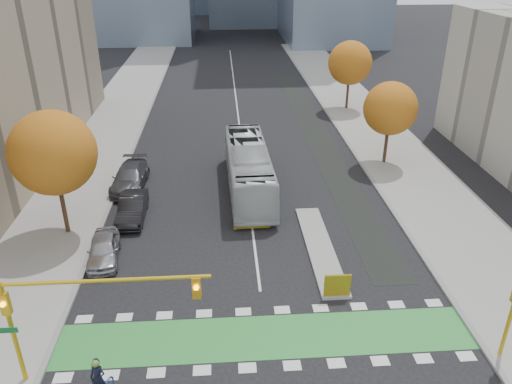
{
  "coord_description": "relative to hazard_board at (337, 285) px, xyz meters",
  "views": [
    {
      "loc": [
        -1.77,
        -16.75,
        16.77
      ],
      "look_at": [
        0.2,
        11.12,
        3.0
      ],
      "focal_mm": 35.0,
      "sensor_mm": 36.0,
      "label": 1
    }
  ],
  "objects": [
    {
      "name": "centre_line",
      "position": [
        -4.0,
        35.8,
        -0.8
      ],
      "size": [
        0.15,
        70.0,
        0.01
      ],
      "primitive_type": "cube",
      "color": "silver",
      "rests_on": "ground"
    },
    {
      "name": "parked_car_b",
      "position": [
        -12.06,
        9.53,
        -0.01
      ],
      "size": [
        1.73,
        4.82,
        1.58
      ],
      "primitive_type": "imported",
      "rotation": [
        0.0,
        0.0,
        0.01
      ],
      "color": "black",
      "rests_on": "ground"
    },
    {
      "name": "bike_lane_paint",
      "position": [
        3.5,
        25.8,
        -0.8
      ],
      "size": [
        2.5,
        50.0,
        0.01
      ],
      "primitive_type": "cube",
      "color": "black",
      "rests_on": "ground"
    },
    {
      "name": "tree_west",
      "position": [
        -16.0,
        7.8,
        4.82
      ],
      "size": [
        5.2,
        5.2,
        8.22
      ],
      "color": "#332114",
      "rests_on": "ground"
    },
    {
      "name": "median_island",
      "position": [
        0.0,
        4.8,
        -0.72
      ],
      "size": [
        1.6,
        10.0,
        0.16
      ],
      "primitive_type": "cube",
      "color": "gray",
      "rests_on": "ground"
    },
    {
      "name": "parked_car_c",
      "position": [
        -13.0,
        14.53,
        0.04
      ],
      "size": [
        2.57,
        5.87,
        1.68
      ],
      "primitive_type": "imported",
      "rotation": [
        0.0,
        0.0,
        -0.04
      ],
      "color": "#4C4C51",
      "rests_on": "ground"
    },
    {
      "name": "parked_car_a",
      "position": [
        -13.0,
        4.53,
        -0.07
      ],
      "size": [
        2.16,
        4.45,
        1.47
      ],
      "primitive_type": "imported",
      "rotation": [
        0.0,
        0.0,
        0.1
      ],
      "color": "#A3A4A9",
      "rests_on": "ground"
    },
    {
      "name": "sidewalk_west",
      "position": [
        -17.5,
        15.8,
        -0.73
      ],
      "size": [
        7.0,
        120.0,
        0.15
      ],
      "primitive_type": "cube",
      "color": "gray",
      "rests_on": "ground"
    },
    {
      "name": "tree_east_near",
      "position": [
        8.0,
        17.8,
        4.06
      ],
      "size": [
        4.4,
        4.4,
        7.08
      ],
      "color": "#332114",
      "rests_on": "ground"
    },
    {
      "name": "hazard_board",
      "position": [
        0.0,
        0.0,
        0.0
      ],
      "size": [
        1.4,
        0.12,
        1.3
      ],
      "primitive_type": "cube",
      "color": "yellow",
      "rests_on": "median_island"
    },
    {
      "name": "tree_east_far",
      "position": [
        8.5,
        33.8,
        4.44
      ],
      "size": [
        4.8,
        4.8,
        7.65
      ],
      "color": "#332114",
      "rests_on": "ground"
    },
    {
      "name": "ground",
      "position": [
        -4.0,
        -4.2,
        -0.8
      ],
      "size": [
        300.0,
        300.0,
        0.0
      ],
      "primitive_type": "plane",
      "color": "black",
      "rests_on": "ground"
    },
    {
      "name": "bike_crossing",
      "position": [
        -4.0,
        -2.7,
        -0.79
      ],
      "size": [
        20.0,
        3.0,
        0.01
      ],
      "primitive_type": "cube",
      "color": "green",
      "rests_on": "ground"
    },
    {
      "name": "bus",
      "position": [
        -3.9,
        13.43,
        0.97
      ],
      "size": [
        3.31,
        12.77,
        3.53
      ],
      "primitive_type": "imported",
      "rotation": [
        0.0,
        0.0,
        0.03
      ],
      "color": "silver",
      "rests_on": "ground"
    },
    {
      "name": "curb_west",
      "position": [
        -14.0,
        15.8,
        -0.73
      ],
      "size": [
        0.3,
        120.0,
        0.16
      ],
      "primitive_type": "cube",
      "color": "gray",
      "rests_on": "ground"
    },
    {
      "name": "traffic_signal_west",
      "position": [
        -11.93,
        -4.71,
        3.23
      ],
      "size": [
        8.53,
        0.56,
        5.2
      ],
      "color": "#BF9914",
      "rests_on": "ground"
    },
    {
      "name": "curb_east",
      "position": [
        6.0,
        15.8,
        -0.73
      ],
      "size": [
        0.3,
        120.0,
        0.16
      ],
      "primitive_type": "cube",
      "color": "gray",
      "rests_on": "ground"
    },
    {
      "name": "sidewalk_east",
      "position": [
        9.5,
        15.8,
        -0.73
      ],
      "size": [
        7.0,
        120.0,
        0.15
      ],
      "primitive_type": "cube",
      "color": "gray",
      "rests_on": "ground"
    }
  ]
}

